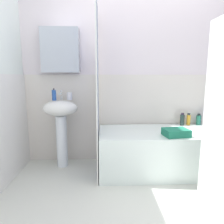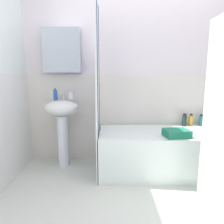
{
  "view_description": "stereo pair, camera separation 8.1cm",
  "coord_description": "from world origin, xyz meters",
  "px_view_note": "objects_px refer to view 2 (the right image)",
  "views": [
    {
      "loc": [
        -0.48,
        -1.51,
        1.17
      ],
      "look_at": [
        -0.39,
        0.7,
        0.78
      ],
      "focal_mm": 32.03,
      "sensor_mm": 36.0,
      "label": 1
    },
    {
      "loc": [
        -0.4,
        -1.51,
        1.17
      ],
      "look_at": [
        -0.39,
        0.7,
        0.78
      ],
      "focal_mm": 32.03,
      "sensor_mm": 36.0,
      "label": 2
    }
  ],
  "objects_px": {
    "bathtub": "(163,151)",
    "toothbrush_cup": "(71,96)",
    "sink": "(62,118)",
    "soap_dispenser": "(56,95)",
    "body_wash_bottle": "(184,120)",
    "lotion_bottle": "(209,118)",
    "shampoo_bottle": "(201,120)",
    "towel_folded": "(177,133)",
    "conditioner_bottle": "(191,120)"
  },
  "relations": [
    {
      "from": "shampoo_bottle",
      "to": "lotion_bottle",
      "type": "bearing_deg",
      "value": -16.39
    },
    {
      "from": "sink",
      "to": "toothbrush_cup",
      "type": "height_order",
      "value": "toothbrush_cup"
    },
    {
      "from": "toothbrush_cup",
      "to": "body_wash_bottle",
      "type": "bearing_deg",
      "value": 1.49
    },
    {
      "from": "toothbrush_cup",
      "to": "shampoo_bottle",
      "type": "relative_size",
      "value": 0.63
    },
    {
      "from": "sink",
      "to": "bathtub",
      "type": "height_order",
      "value": "sink"
    },
    {
      "from": "bathtub",
      "to": "sink",
      "type": "bearing_deg",
      "value": 172.21
    },
    {
      "from": "towel_folded",
      "to": "sink",
      "type": "bearing_deg",
      "value": 163.84
    },
    {
      "from": "conditioner_bottle",
      "to": "body_wash_bottle",
      "type": "distance_m",
      "value": 0.1
    },
    {
      "from": "toothbrush_cup",
      "to": "shampoo_bottle",
      "type": "distance_m",
      "value": 1.79
    },
    {
      "from": "lotion_bottle",
      "to": "towel_folded",
      "type": "bearing_deg",
      "value": -140.91
    },
    {
      "from": "body_wash_bottle",
      "to": "bathtub",
      "type": "bearing_deg",
      "value": -141.69
    },
    {
      "from": "toothbrush_cup",
      "to": "bathtub",
      "type": "relative_size",
      "value": 0.06
    },
    {
      "from": "lotion_bottle",
      "to": "shampoo_bottle",
      "type": "relative_size",
      "value": 1.49
    },
    {
      "from": "sink",
      "to": "shampoo_bottle",
      "type": "bearing_deg",
      "value": 3.68
    },
    {
      "from": "conditioner_bottle",
      "to": "bathtub",
      "type": "bearing_deg",
      "value": -146.51
    },
    {
      "from": "bathtub",
      "to": "shampoo_bottle",
      "type": "distance_m",
      "value": 0.74
    },
    {
      "from": "toothbrush_cup",
      "to": "conditioner_bottle",
      "type": "xyz_separation_m",
      "value": [
        1.62,
        0.06,
        -0.34
      ]
    },
    {
      "from": "soap_dispenser",
      "to": "bathtub",
      "type": "relative_size",
      "value": 0.1
    },
    {
      "from": "body_wash_bottle",
      "to": "lotion_bottle",
      "type": "bearing_deg",
      "value": -1.78
    },
    {
      "from": "toothbrush_cup",
      "to": "towel_folded",
      "type": "xyz_separation_m",
      "value": [
        1.25,
        -0.46,
        -0.37
      ]
    },
    {
      "from": "soap_dispenser",
      "to": "body_wash_bottle",
      "type": "distance_m",
      "value": 1.74
    },
    {
      "from": "lotion_bottle",
      "to": "towel_folded",
      "type": "distance_m",
      "value": 0.78
    },
    {
      "from": "toothbrush_cup",
      "to": "body_wash_bottle",
      "type": "distance_m",
      "value": 1.56
    },
    {
      "from": "sink",
      "to": "bathtub",
      "type": "bearing_deg",
      "value": -7.79
    },
    {
      "from": "toothbrush_cup",
      "to": "shampoo_bottle",
      "type": "height_order",
      "value": "toothbrush_cup"
    },
    {
      "from": "soap_dispenser",
      "to": "shampoo_bottle",
      "type": "distance_m",
      "value": 1.98
    },
    {
      "from": "sink",
      "to": "body_wash_bottle",
      "type": "relative_size",
      "value": 5.07
    },
    {
      "from": "soap_dispenser",
      "to": "body_wash_bottle",
      "type": "xyz_separation_m",
      "value": [
        1.7,
        0.09,
        -0.35
      ]
    },
    {
      "from": "soap_dispenser",
      "to": "toothbrush_cup",
      "type": "relative_size",
      "value": 1.56
    },
    {
      "from": "soap_dispenser",
      "to": "toothbrush_cup",
      "type": "distance_m",
      "value": 0.19
    },
    {
      "from": "soap_dispenser",
      "to": "towel_folded",
      "type": "distance_m",
      "value": 1.54
    },
    {
      "from": "soap_dispenser",
      "to": "shampoo_bottle",
      "type": "relative_size",
      "value": 0.99
    },
    {
      "from": "lotion_bottle",
      "to": "shampoo_bottle",
      "type": "height_order",
      "value": "lotion_bottle"
    },
    {
      "from": "shampoo_bottle",
      "to": "body_wash_bottle",
      "type": "relative_size",
      "value": 0.91
    },
    {
      "from": "bathtub",
      "to": "toothbrush_cup",
      "type": "bearing_deg",
      "value": 168.5
    },
    {
      "from": "lotion_bottle",
      "to": "conditioner_bottle",
      "type": "height_order",
      "value": "lotion_bottle"
    },
    {
      "from": "toothbrush_cup",
      "to": "soap_dispenser",
      "type": "bearing_deg",
      "value": -163.33
    },
    {
      "from": "lotion_bottle",
      "to": "bathtub",
      "type": "bearing_deg",
      "value": -158.65
    },
    {
      "from": "sink",
      "to": "shampoo_bottle",
      "type": "relative_size",
      "value": 5.59
    },
    {
      "from": "shampoo_bottle",
      "to": "body_wash_bottle",
      "type": "height_order",
      "value": "body_wash_bottle"
    },
    {
      "from": "body_wash_bottle",
      "to": "towel_folded",
      "type": "bearing_deg",
      "value": -118.25
    },
    {
      "from": "soap_dispenser",
      "to": "body_wash_bottle",
      "type": "bearing_deg",
      "value": 3.17
    },
    {
      "from": "lotion_bottle",
      "to": "towel_folded",
      "type": "height_order",
      "value": "lotion_bottle"
    },
    {
      "from": "lotion_bottle",
      "to": "toothbrush_cup",
      "type": "bearing_deg",
      "value": -179.1
    },
    {
      "from": "bathtub",
      "to": "lotion_bottle",
      "type": "bearing_deg",
      "value": 21.35
    },
    {
      "from": "sink",
      "to": "soap_dispenser",
      "type": "xyz_separation_m",
      "value": [
        -0.07,
        0.01,
        0.3
      ]
    },
    {
      "from": "soap_dispenser",
      "to": "shampoo_bottle",
      "type": "xyz_separation_m",
      "value": [
        1.94,
        0.11,
        -0.36
      ]
    },
    {
      "from": "shampoo_bottle",
      "to": "body_wash_bottle",
      "type": "bearing_deg",
      "value": -175.71
    },
    {
      "from": "shampoo_bottle",
      "to": "towel_folded",
      "type": "xyz_separation_m",
      "value": [
        -0.5,
        -0.52,
        -0.03
      ]
    },
    {
      "from": "conditioner_bottle",
      "to": "towel_folded",
      "type": "bearing_deg",
      "value": -125.13
    }
  ]
}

